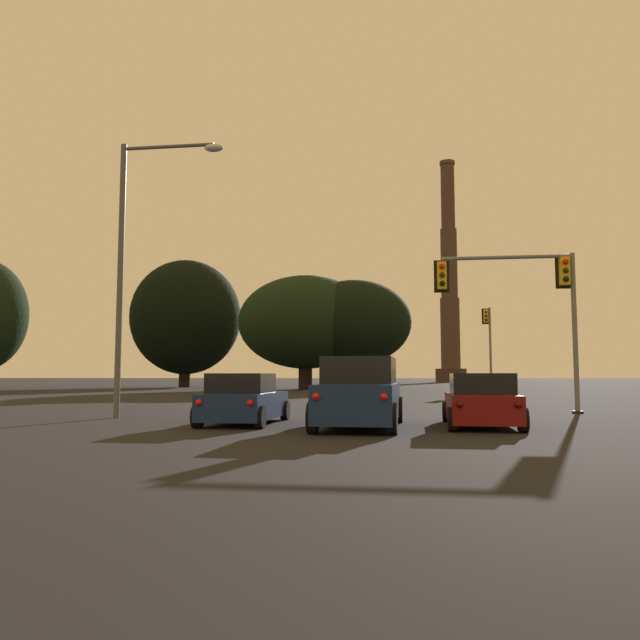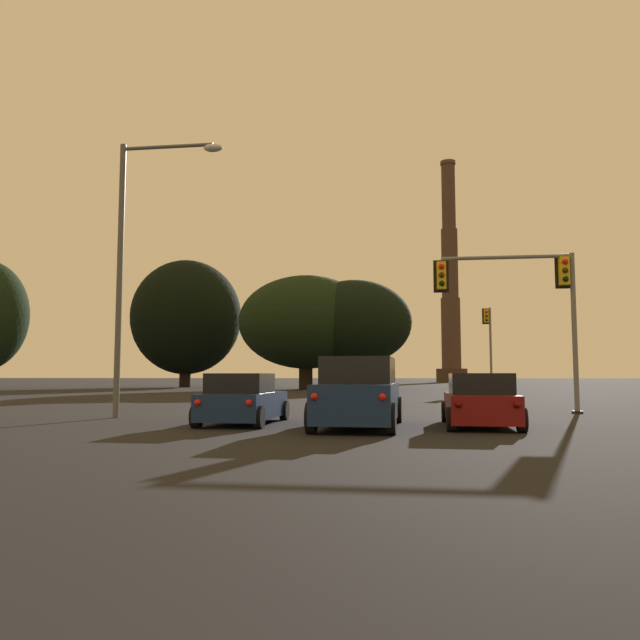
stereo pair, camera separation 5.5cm
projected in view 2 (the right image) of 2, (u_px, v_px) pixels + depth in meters
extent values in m
cube|color=navy|center=(359.00, 402.00, 16.53)|extent=(2.05, 4.85, 0.95)
cube|color=black|center=(359.00, 371.00, 16.72)|extent=(1.86, 2.85, 0.70)
cylinder|color=black|center=(334.00, 409.00, 18.54)|extent=(0.24, 0.77, 0.76)
cylinder|color=black|center=(398.00, 410.00, 18.24)|extent=(0.24, 0.77, 0.76)
cylinder|color=black|center=(311.00, 418.00, 14.76)|extent=(0.24, 0.77, 0.76)
cylinder|color=black|center=(391.00, 419.00, 14.45)|extent=(0.24, 0.77, 0.76)
sphere|color=red|center=(314.00, 397.00, 14.29)|extent=(0.17, 0.17, 0.17)
sphere|color=red|center=(383.00, 397.00, 14.04)|extent=(0.17, 0.17, 0.17)
cube|color=maroon|center=(480.00, 407.00, 16.83)|extent=(1.80, 4.03, 0.72)
cube|color=black|center=(480.00, 384.00, 16.49)|extent=(1.60, 1.93, 0.55)
cylinder|color=black|center=(445.00, 412.00, 18.54)|extent=(0.23, 0.60, 0.60)
cylinder|color=black|center=(504.00, 412.00, 18.28)|extent=(0.23, 0.60, 0.60)
cylinder|color=black|center=(451.00, 419.00, 15.34)|extent=(0.23, 0.60, 0.60)
cylinder|color=black|center=(522.00, 420.00, 15.08)|extent=(0.23, 0.60, 0.60)
sphere|color=#500705|center=(458.00, 404.00, 14.96)|extent=(0.17, 0.17, 0.17)
sphere|color=#500705|center=(517.00, 405.00, 14.75)|extent=(0.17, 0.17, 0.17)
cube|color=navy|center=(244.00, 405.00, 17.87)|extent=(1.76, 4.02, 0.72)
cube|color=black|center=(241.00, 383.00, 17.53)|extent=(1.58, 1.91, 0.55)
cylinder|color=black|center=(232.00, 410.00, 19.57)|extent=(0.23, 0.60, 0.60)
cylinder|color=black|center=(284.00, 410.00, 19.33)|extent=(0.23, 0.60, 0.60)
cylinder|color=black|center=(197.00, 417.00, 16.37)|extent=(0.23, 0.60, 0.60)
cylinder|color=black|center=(259.00, 417.00, 16.13)|extent=(0.23, 0.60, 0.60)
sphere|color=red|center=(198.00, 403.00, 15.99)|extent=(0.17, 0.17, 0.17)
sphere|color=red|center=(249.00, 403.00, 15.79)|extent=(0.17, 0.17, 0.17)
cylinder|color=slate|center=(575.00, 332.00, 22.74)|extent=(0.18, 0.18, 5.88)
cylinder|color=black|center=(577.00, 412.00, 22.48)|extent=(0.40, 0.40, 0.10)
cube|color=yellow|center=(564.00, 271.00, 22.98)|extent=(0.34, 0.34, 1.04)
cube|color=black|center=(563.00, 272.00, 23.16)|extent=(0.58, 0.03, 1.25)
sphere|color=red|center=(565.00, 262.00, 22.82)|extent=(0.22, 0.22, 0.22)
sphere|color=#352604|center=(565.00, 270.00, 22.79)|extent=(0.22, 0.22, 0.22)
sphere|color=black|center=(566.00, 279.00, 22.77)|extent=(0.22, 0.22, 0.22)
cylinder|color=slate|center=(506.00, 257.00, 23.32)|extent=(4.75, 0.14, 0.14)
sphere|color=slate|center=(572.00, 256.00, 22.99)|extent=(0.18, 0.18, 0.18)
cube|color=yellow|center=(441.00, 276.00, 23.58)|extent=(0.34, 0.34, 1.04)
cube|color=black|center=(441.00, 276.00, 23.76)|extent=(0.58, 0.03, 1.25)
sphere|color=red|center=(441.00, 266.00, 23.42)|extent=(0.22, 0.22, 0.22)
sphere|color=#352604|center=(442.00, 275.00, 23.39)|extent=(0.22, 0.22, 0.22)
sphere|color=black|center=(442.00, 283.00, 23.37)|extent=(0.22, 0.22, 0.22)
cylinder|color=slate|center=(491.00, 350.00, 48.72)|extent=(0.18, 0.18, 6.70)
cylinder|color=black|center=(492.00, 392.00, 48.43)|extent=(0.40, 0.40, 0.10)
cube|color=yellow|center=(486.00, 316.00, 48.99)|extent=(0.34, 0.34, 1.04)
cube|color=black|center=(486.00, 316.00, 49.17)|extent=(0.58, 0.03, 1.25)
sphere|color=red|center=(486.00, 312.00, 48.84)|extent=(0.22, 0.22, 0.22)
sphere|color=#352604|center=(486.00, 316.00, 48.81)|extent=(0.22, 0.22, 0.22)
sphere|color=black|center=(487.00, 320.00, 48.78)|extent=(0.22, 0.22, 0.22)
cylinder|color=#56565B|center=(120.00, 279.00, 20.67)|extent=(0.20, 0.20, 9.16)
cylinder|color=#56565B|center=(168.00, 147.00, 20.85)|extent=(3.15, 0.12, 0.12)
sphere|color=#56565B|center=(123.00, 149.00, 21.06)|extent=(0.20, 0.20, 0.20)
ellipsoid|color=silver|center=(213.00, 148.00, 20.63)|extent=(0.64, 0.36, 0.26)
cylinder|color=#3C2B22|center=(452.00, 376.00, 122.48)|extent=(6.05, 6.05, 2.68)
cylinder|color=#473328|center=(451.00, 333.00, 123.22)|extent=(3.78, 3.78, 13.98)
cylinder|color=#473328|center=(450.00, 264.00, 124.45)|extent=(3.25, 3.25, 13.98)
cylinder|color=#473328|center=(448.00, 195.00, 125.69)|extent=(2.72, 2.72, 13.98)
cylinder|color=#4E382C|center=(448.00, 163.00, 126.28)|extent=(3.05, 3.05, 0.70)
cylinder|color=black|center=(185.00, 374.00, 72.14)|extent=(1.29, 1.29, 3.16)
ellipsoid|color=black|center=(186.00, 317.00, 72.72)|extent=(12.88, 11.59, 13.34)
cylinder|color=black|center=(354.00, 372.00, 60.45)|extent=(1.13, 1.13, 3.42)
ellipsoid|color=black|center=(354.00, 322.00, 60.88)|extent=(11.27, 10.14, 8.30)
cylinder|color=black|center=(306.00, 373.00, 61.33)|extent=(1.34, 1.34, 3.18)
ellipsoid|color=black|center=(306.00, 322.00, 61.78)|extent=(13.39, 12.05, 9.24)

